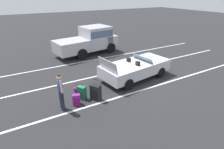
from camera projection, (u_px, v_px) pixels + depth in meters
The scene contains 11 objects.
ground_plane at pixel (135, 78), 10.76m from camera, with size 80.00×80.00×0.00m, color #28282B.
lot_line_near at pixel (151, 87), 9.65m from camera, with size 18.00×0.12×0.01m, color silver.
lot_line_mid at pixel (123, 70), 11.79m from camera, with size 18.00×0.12×0.01m, color silver.
lot_line_far at pixel (104, 58), 13.92m from camera, with size 18.00×0.12×0.01m, color silver.
convertible_car at pixel (138, 68), 10.62m from camera, with size 4.33×2.27×1.54m.
suitcase_large_black at pixel (96, 92), 8.45m from camera, with size 0.49×0.56×1.00m.
suitcase_medium_bright at pixel (82, 93), 8.55m from camera, with size 0.41×0.47×0.62m.
suitcase_small_carryon at pixel (76, 100), 8.10m from camera, with size 0.39×0.30×0.50m.
duffel_bag at pixel (79, 89), 9.20m from camera, with size 0.70×0.61×0.34m.
traveler_person at pixel (61, 90), 7.50m from camera, with size 0.22×0.60×1.65m.
parked_pickup_truck_near at pixel (91, 40), 14.65m from camera, with size 5.22×2.64×2.10m.
Camera 1 is at (-5.99, -7.78, 4.61)m, focal length 29.38 mm.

